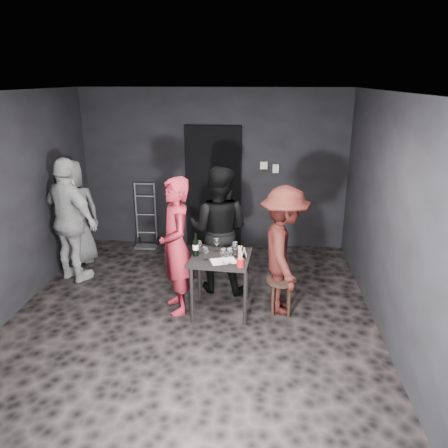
# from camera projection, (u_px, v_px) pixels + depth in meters

# --- Properties ---
(floor) EXTENTS (4.50, 5.00, 0.02)m
(floor) POSITION_uv_depth(u_px,v_px,m) (193.00, 315.00, 5.51)
(floor) COLOR black
(floor) RESTS_ON ground
(ceiling) EXTENTS (4.50, 5.00, 0.02)m
(ceiling) POSITION_uv_depth(u_px,v_px,m) (187.00, 92.00, 4.65)
(ceiling) COLOR silver
(ceiling) RESTS_ON ground
(wall_back) EXTENTS (4.50, 0.04, 2.70)m
(wall_back) POSITION_uv_depth(u_px,v_px,m) (214.00, 170.00, 7.44)
(wall_back) COLOR black
(wall_back) RESTS_ON ground
(wall_front) EXTENTS (4.50, 0.04, 2.70)m
(wall_front) POSITION_uv_depth(u_px,v_px,m) (126.00, 330.00, 2.72)
(wall_front) COLOR black
(wall_front) RESTS_ON ground
(wall_left) EXTENTS (0.04, 5.00, 2.70)m
(wall_left) POSITION_uv_depth(u_px,v_px,m) (6.00, 208.00, 5.27)
(wall_left) COLOR black
(wall_left) RESTS_ON ground
(wall_right) EXTENTS (0.04, 5.00, 2.70)m
(wall_right) POSITION_uv_depth(u_px,v_px,m) (388.00, 218.00, 4.90)
(wall_right) COLOR black
(wall_right) RESTS_ON ground
(doorway) EXTENTS (0.95, 0.10, 2.10)m
(doorway) POSITION_uv_depth(u_px,v_px,m) (213.00, 188.00, 7.48)
(doorway) COLOR black
(doorway) RESTS_ON ground
(wallbox_upper) EXTENTS (0.12, 0.06, 0.12)m
(wallbox_upper) POSITION_uv_depth(u_px,v_px,m) (264.00, 165.00, 7.29)
(wallbox_upper) COLOR #B7B7B2
(wallbox_upper) RESTS_ON wall_back
(wallbox_lower) EXTENTS (0.10, 0.06, 0.14)m
(wallbox_lower) POSITION_uv_depth(u_px,v_px,m) (276.00, 168.00, 7.29)
(wallbox_lower) COLOR #B7B7B2
(wallbox_lower) RESTS_ON wall_back
(hand_truck) EXTENTS (0.38, 0.33, 1.14)m
(hand_truck) POSITION_uv_depth(u_px,v_px,m) (147.00, 235.00, 7.70)
(hand_truck) COLOR #B2B2B7
(hand_truck) RESTS_ON floor
(tasting_table) EXTENTS (0.72, 0.72, 0.75)m
(tasting_table) POSITION_uv_depth(u_px,v_px,m) (221.00, 263.00, 5.42)
(tasting_table) COLOR black
(tasting_table) RESTS_ON floor
(stool) EXTENTS (0.37, 0.37, 0.47)m
(stool) POSITION_uv_depth(u_px,v_px,m) (281.00, 286.00, 5.44)
(stool) COLOR #312418
(stool) RESTS_ON floor
(server_red) EXTENTS (0.73, 0.86, 2.01)m
(server_red) POSITION_uv_depth(u_px,v_px,m) (176.00, 236.00, 5.33)
(server_red) COLOR #A21F2E
(server_red) RESTS_ON floor
(woman_black) EXTENTS (1.07, 0.71, 2.05)m
(woman_black) POSITION_uv_depth(u_px,v_px,m) (218.00, 220.00, 5.88)
(woman_black) COLOR black
(woman_black) RESTS_ON floor
(man_maroon) EXTENTS (0.63, 1.18, 1.76)m
(man_maroon) POSITION_uv_depth(u_px,v_px,m) (284.00, 246.00, 5.36)
(man_maroon) COLOR #3D1411
(man_maroon) RESTS_ON floor
(bystander_cream) EXTENTS (1.42, 1.15, 2.19)m
(bystander_cream) POSITION_uv_depth(u_px,v_px,m) (69.00, 208.00, 6.14)
(bystander_cream) COLOR #BAB9B8
(bystander_cream) RESTS_ON floor
(bystander_grey) EXTENTS (1.04, 0.97, 1.89)m
(bystander_grey) POSITION_uv_depth(u_px,v_px,m) (72.00, 207.00, 6.75)
(bystander_grey) COLOR #5E5E5E
(bystander_grey) RESTS_ON floor
(tasting_mat) EXTENTS (0.35, 0.28, 0.00)m
(tasting_mat) POSITION_uv_depth(u_px,v_px,m) (223.00, 261.00, 5.24)
(tasting_mat) COLOR white
(tasting_mat) RESTS_ON tasting_table
(wine_glass_a) EXTENTS (0.08, 0.08, 0.18)m
(wine_glass_a) POSITION_uv_depth(u_px,v_px,m) (206.00, 253.00, 5.25)
(wine_glass_a) COLOR white
(wine_glass_a) RESTS_ON tasting_table
(wine_glass_b) EXTENTS (0.08, 0.08, 0.18)m
(wine_glass_b) POSITION_uv_depth(u_px,v_px,m) (199.00, 246.00, 5.44)
(wine_glass_b) COLOR white
(wine_glass_b) RESTS_ON tasting_table
(wine_glass_c) EXTENTS (0.07, 0.07, 0.19)m
(wine_glass_c) POSITION_uv_depth(u_px,v_px,m) (217.00, 244.00, 5.50)
(wine_glass_c) COLOR white
(wine_glass_c) RESTS_ON tasting_table
(wine_glass_d) EXTENTS (0.09, 0.09, 0.21)m
(wine_glass_d) POSITION_uv_depth(u_px,v_px,m) (223.00, 255.00, 5.14)
(wine_glass_d) COLOR white
(wine_glass_d) RESTS_ON tasting_table
(wine_glass_e) EXTENTS (0.10, 0.10, 0.22)m
(wine_glass_e) POSITION_uv_depth(u_px,v_px,m) (230.00, 255.00, 5.14)
(wine_glass_e) COLOR white
(wine_glass_e) RESTS_ON tasting_table
(wine_glass_f) EXTENTS (0.09, 0.09, 0.21)m
(wine_glass_f) POSITION_uv_depth(u_px,v_px,m) (235.00, 249.00, 5.33)
(wine_glass_f) COLOR white
(wine_glass_f) RESTS_ON tasting_table
(wine_bottle) EXTENTS (0.07, 0.07, 0.30)m
(wine_bottle) POSITION_uv_depth(u_px,v_px,m) (196.00, 247.00, 5.36)
(wine_bottle) COLOR black
(wine_bottle) RESTS_ON tasting_table
(breadstick_cup) EXTENTS (0.09, 0.09, 0.27)m
(breadstick_cup) POSITION_uv_depth(u_px,v_px,m) (240.00, 257.00, 5.05)
(breadstick_cup) COLOR #B00F17
(breadstick_cup) RESTS_ON tasting_table
(reserved_card) EXTENTS (0.08, 0.13, 0.10)m
(reserved_card) POSITION_uv_depth(u_px,v_px,m) (243.00, 253.00, 5.36)
(reserved_card) COLOR white
(reserved_card) RESTS_ON tasting_table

